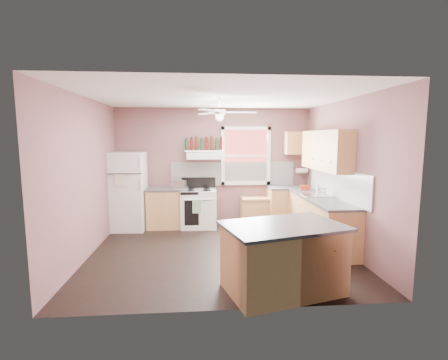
{
  "coord_description": "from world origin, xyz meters",
  "views": [
    {
      "loc": [
        -0.38,
        -5.58,
        2.02
      ],
      "look_at": [
        0.1,
        0.3,
        1.25
      ],
      "focal_mm": 26.0,
      "sensor_mm": 36.0,
      "label": 1
    }
  ],
  "objects": [
    {
      "name": "counter_right",
      "position": [
        1.94,
        0.3,
        0.88
      ],
      "size": [
        0.62,
        2.22,
        0.04
      ],
      "primitive_type": "cube",
      "color": "#3F3F41",
      "rests_on": "base_cabinet_right"
    },
    {
      "name": "counter_left",
      "position": [
        -1.06,
        1.7,
        0.88
      ],
      "size": [
        0.92,
        0.62,
        0.04
      ],
      "primitive_type": "cube",
      "color": "#3F3F41",
      "rests_on": "base_cabinet_left"
    },
    {
      "name": "range_hood",
      "position": [
        -0.23,
        1.75,
        1.62
      ],
      "size": [
        0.78,
        0.5,
        0.14
      ],
      "primitive_type": "cube",
      "color": "white",
      "rests_on": "wall_back"
    },
    {
      "name": "bottle_shelf",
      "position": [
        -0.23,
        1.87,
        1.72
      ],
      "size": [
        0.9,
        0.26,
        0.03
      ],
      "primitive_type": "cube",
      "color": "white",
      "rests_on": "range_hood"
    },
    {
      "name": "counter_corner",
      "position": [
        1.75,
        1.7,
        0.88
      ],
      "size": [
        1.02,
        0.62,
        0.04
      ],
      "primitive_type": "cube",
      "color": "#3F3F41",
      "rests_on": "base_cabinet_corner"
    },
    {
      "name": "island",
      "position": [
        0.73,
        -1.56,
        0.43
      ],
      "size": [
        1.63,
        1.25,
        0.86
      ],
      "primitive_type": "cube",
      "rotation": [
        0.0,
        0.0,
        0.26
      ],
      "color": "#B57F4B",
      "rests_on": "floor"
    },
    {
      "name": "wine_bottles",
      "position": [
        -0.23,
        1.87,
        1.88
      ],
      "size": [
        0.86,
        0.06,
        0.31
      ],
      "color": "#143819",
      "rests_on": "bottle_shelf"
    },
    {
      "name": "refrigerator",
      "position": [
        -1.91,
        1.6,
        0.85
      ],
      "size": [
        0.75,
        0.73,
        1.71
      ],
      "primitive_type": "cube",
      "rotation": [
        0.0,
        0.0,
        -0.04
      ],
      "color": "white",
      "rests_on": "floor"
    },
    {
      "name": "base_cabinet_corner",
      "position": [
        1.75,
        1.7,
        0.43
      ],
      "size": [
        1.0,
        0.6,
        0.86
      ],
      "primitive_type": "cube",
      "color": "#B57F4B",
      "rests_on": "floor"
    },
    {
      "name": "base_cabinet_right",
      "position": [
        1.95,
        0.3,
        0.43
      ],
      "size": [
        0.6,
        2.2,
        0.86
      ],
      "primitive_type": "cube",
      "color": "#B57F4B",
      "rests_on": "floor"
    },
    {
      "name": "ceiling_fan_hub",
      "position": [
        0.0,
        0.0,
        2.45
      ],
      "size": [
        0.2,
        0.2,
        0.08
      ],
      "primitive_type": "cylinder",
      "color": "white",
      "rests_on": "ceiling"
    },
    {
      "name": "base_cabinet_left",
      "position": [
        -1.06,
        1.7,
        0.43
      ],
      "size": [
        0.9,
        0.6,
        0.86
      ],
      "primitive_type": "cube",
      "color": "#B57F4B",
      "rests_on": "floor"
    },
    {
      "name": "soap_bottle",
      "position": [
        1.98,
        0.53,
        1.01
      ],
      "size": [
        0.11,
        0.12,
        0.22
      ],
      "primitive_type": "imported",
      "rotation": [
        0.0,
        0.0,
        5.85
      ],
      "color": "silver",
      "rests_on": "counter_right"
    },
    {
      "name": "wall_right",
      "position": [
        2.27,
        0.0,
        1.35
      ],
      "size": [
        0.05,
        4.0,
        2.7
      ],
      "primitive_type": "cube",
      "color": "brown",
      "rests_on": "ground"
    },
    {
      "name": "window_frame",
      "position": [
        0.75,
        1.96,
        1.6
      ],
      "size": [
        1.16,
        0.07,
        1.36
      ],
      "primitive_type": "cube",
      "color": "white",
      "rests_on": "wall_back"
    },
    {
      "name": "faucet",
      "position": [
        2.1,
        0.5,
        0.97
      ],
      "size": [
        0.03,
        0.03,
        0.14
      ],
      "primitive_type": "cylinder",
      "color": "silver",
      "rests_on": "sink"
    },
    {
      "name": "red_caddy",
      "position": [
        1.93,
        1.18,
        0.95
      ],
      "size": [
        0.2,
        0.16,
        0.1
      ],
      "primitive_type": "cube",
      "rotation": [
        0.0,
        0.0,
        -0.25
      ],
      "color": "red",
      "rests_on": "counter_right"
    },
    {
      "name": "paper_towel",
      "position": [
        2.07,
        1.86,
        1.25
      ],
      "size": [
        0.26,
        0.12,
        0.12
      ],
      "primitive_type": "cylinder",
      "rotation": [
        0.0,
        1.57,
        0.0
      ],
      "color": "white",
      "rests_on": "wall_back"
    },
    {
      "name": "wall_back",
      "position": [
        0.0,
        2.02,
        1.35
      ],
      "size": [
        4.5,
        0.05,
        2.7
      ],
      "primitive_type": "cube",
      "color": "brown",
      "rests_on": "ground"
    },
    {
      "name": "sink",
      "position": [
        1.94,
        0.5,
        0.9
      ],
      "size": [
        0.55,
        0.45,
        0.03
      ],
      "primitive_type": "cube",
      "color": "silver",
      "rests_on": "counter_right"
    },
    {
      "name": "cart",
      "position": [
        0.95,
        1.75,
        0.32
      ],
      "size": [
        0.65,
        0.43,
        0.65
      ],
      "primitive_type": "cube",
      "rotation": [
        0.0,
        0.0,
        0.0
      ],
      "color": "#B57F4B",
      "rests_on": "floor"
    },
    {
      "name": "stove",
      "position": [
        -0.36,
        1.65,
        0.43
      ],
      "size": [
        0.81,
        0.66,
        0.86
      ],
      "primitive_type": "cube",
      "rotation": [
        0.0,
        0.0,
        -0.03
      ],
      "color": "white",
      "rests_on": "floor"
    },
    {
      "name": "upper_cabinet_right",
      "position": [
        2.08,
        0.5,
        1.78
      ],
      "size": [
        0.33,
        1.8,
        0.76
      ],
      "primitive_type": "cube",
      "color": "#B57F4B",
      "rests_on": "wall_right"
    },
    {
      "name": "floor",
      "position": [
        0.0,
        0.0,
        0.0
      ],
      "size": [
        4.5,
        4.5,
        0.0
      ],
      "primitive_type": "plane",
      "color": "black",
      "rests_on": "ground"
    },
    {
      "name": "wall_left",
      "position": [
        -2.27,
        0.0,
        1.35
      ],
      "size": [
        0.05,
        4.0,
        2.7
      ],
      "primitive_type": "cube",
      "color": "brown",
      "rests_on": "ground"
    },
    {
      "name": "backsplash_back",
      "position": [
        0.45,
        1.99,
        1.18
      ],
      "size": [
        2.9,
        0.03,
        0.55
      ],
      "primitive_type": "cube",
      "color": "white",
      "rests_on": "wall_back"
    },
    {
      "name": "upper_cabinet_corner",
      "position": [
        1.95,
        1.83,
        1.9
      ],
      "size": [
        0.6,
        0.33,
        0.52
      ],
      "primitive_type": "cube",
      "color": "#B57F4B",
      "rests_on": "wall_back"
    },
    {
      "name": "ceiling",
      "position": [
        0.0,
        0.0,
        2.7
      ],
      "size": [
        4.5,
        4.5,
        0.0
      ],
      "primitive_type": "plane",
      "color": "white",
      "rests_on": "ground"
    },
    {
      "name": "backsplash_right",
      "position": [
        2.23,
        0.3,
        1.18
      ],
      "size": [
        0.03,
        2.6,
        0.55
      ],
      "primitive_type": "cube",
      "color": "white",
      "rests_on": "wall_right"
    },
    {
      "name": "toaster",
      "position": [
        -0.79,
        1.59,
        0.99
      ],
      "size": [
        0.31,
        0.23,
        0.18
      ],
      "primitive_type": "cube",
      "rotation": [
        0.0,
        0.0,
        -0.25
      ],
      "color": "silver",
      "rests_on": "counter_left"
    },
    {
      "name": "window_view",
      "position": [
        0.75,
        1.98,
        1.6
      ],
      "size": [
        1.0,
        0.02,
        1.2
      ],
      "primitive_type": "cube",
      "color": "maroon",
      "rests_on": "wall_back"
    },
    {
      "name": "island_top",
      "position": [
        0.73,
        -1.56,
        0.88
      ],
      "size": [
        1.73,
        1.36,
        0.04
      ],
      "primitive_type": "cube",
      "rotation": [
        0.0,
        0.0,
        0.26
      ],
      "color": "#3F3F41",
      "rests_on": "island"
    }
  ]
}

